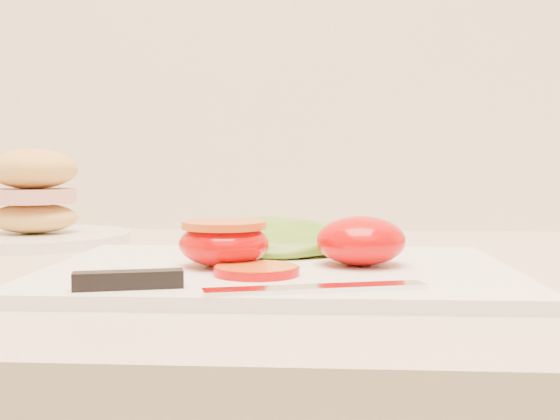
{
  "coord_description": "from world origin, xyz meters",
  "views": [
    {
      "loc": [
        -0.3,
        1.03,
        1.03
      ],
      "look_at": [
        -0.34,
        1.61,
        0.99
      ],
      "focal_mm": 45.0,
      "sensor_mm": 36.0,
      "label": 1
    }
  ],
  "objects": [
    {
      "name": "lettuce_leaf_1",
      "position": [
        -0.31,
        1.68,
        0.95
      ],
      "size": [
        0.12,
        0.1,
        0.02
      ],
      "primitive_type": "ellipsoid",
      "rotation": [
        0.0,
        0.0,
        0.21
      ],
      "color": "olive",
      "rests_on": "cutting_board"
    },
    {
      "name": "tomato_slice_0",
      "position": [
        -0.35,
        1.55,
        0.94
      ],
      "size": [
        0.06,
        0.06,
        0.01
      ],
      "primitive_type": "cylinder",
      "color": "orange",
      "rests_on": "cutting_board"
    },
    {
      "name": "sandwich_plate",
      "position": [
        -0.64,
        1.82,
        0.97
      ],
      "size": [
        0.22,
        0.22,
        0.11
      ],
      "rotation": [
        0.0,
        0.0,
        0.0
      ],
      "color": "white",
      "rests_on": "counter"
    },
    {
      "name": "cutting_board",
      "position": [
        -0.34,
        1.6,
        0.94
      ],
      "size": [
        0.38,
        0.28,
        0.01
      ],
      "primitive_type": "cube",
      "rotation": [
        0.0,
        0.0,
        0.02
      ],
      "color": "white",
      "rests_on": "counter"
    },
    {
      "name": "lettuce_leaf_0",
      "position": [
        -0.36,
        1.67,
        0.95
      ],
      "size": [
        0.15,
        0.11,
        0.03
      ],
      "primitive_type": "ellipsoid",
      "rotation": [
        0.0,
        0.0,
        -0.05
      ],
      "color": "olive",
      "rests_on": "cutting_board"
    },
    {
      "name": "knife",
      "position": [
        -0.39,
        1.49,
        0.94
      ],
      "size": [
        0.24,
        0.06,
        0.01
      ],
      "rotation": [
        0.0,
        0.0,
        0.28
      ],
      "color": "silver",
      "rests_on": "cutting_board"
    },
    {
      "name": "tomato_half_dome",
      "position": [
        -0.27,
        1.61,
        0.96
      ],
      "size": [
        0.07,
        0.07,
        0.04
      ],
      "primitive_type": "ellipsoid",
      "color": "#D20300",
      "rests_on": "cutting_board"
    },
    {
      "name": "tomato_half_cut",
      "position": [
        -0.39,
        1.59,
        0.96
      ],
      "size": [
        0.07,
        0.07,
        0.04
      ],
      "color": "#D20300",
      "rests_on": "cutting_board"
    }
  ]
}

